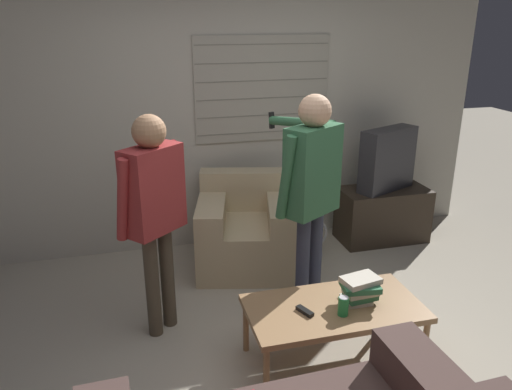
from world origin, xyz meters
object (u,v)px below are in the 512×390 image
(tv, at_px, (387,159))
(spare_remote, at_px, (305,311))
(coffee_table, at_px, (334,311))
(floor_fan, at_px, (313,239))
(person_left_standing, at_px, (153,200))
(soda_can, at_px, (343,306))
(book_stack, at_px, (360,289))
(person_right_standing, at_px, (311,180))
(armchair_beige, at_px, (247,230))

(tv, bearing_deg, spare_remote, 25.67)
(coffee_table, distance_m, floor_fan, 1.58)
(person_left_standing, bearing_deg, soda_can, -76.91)
(soda_can, distance_m, spare_remote, 0.24)
(tv, bearing_deg, person_left_standing, -0.12)
(coffee_table, height_order, floor_fan, coffee_table)
(book_stack, distance_m, spare_remote, 0.40)
(book_stack, bearing_deg, tv, 57.17)
(person_right_standing, bearing_deg, coffee_table, -124.84)
(armchair_beige, distance_m, person_left_standing, 1.37)
(person_right_standing, bearing_deg, person_left_standing, 144.32)
(person_left_standing, xyz_separation_m, floor_fan, (1.50, 0.83, -0.84))
(person_right_standing, height_order, spare_remote, person_right_standing)
(armchair_beige, distance_m, book_stack, 1.56)
(person_left_standing, bearing_deg, person_right_standing, -45.28)
(armchair_beige, relative_size, floor_fan, 2.83)
(coffee_table, xyz_separation_m, spare_remote, (-0.21, -0.03, 0.05))
(book_stack, bearing_deg, soda_can, -146.20)
(book_stack, bearing_deg, person_left_standing, 151.71)
(book_stack, height_order, floor_fan, book_stack)
(person_left_standing, height_order, spare_remote, person_left_standing)
(armchair_beige, bearing_deg, spare_remote, 103.78)
(armchair_beige, bearing_deg, floor_fan, -166.60)
(person_left_standing, xyz_separation_m, person_right_standing, (1.10, -0.08, 0.07))
(person_left_standing, xyz_separation_m, spare_remote, (0.85, -0.69, -0.57))
(armchair_beige, relative_size, spare_remote, 7.68)
(armchair_beige, bearing_deg, coffee_table, 111.79)
(floor_fan, bearing_deg, tv, 11.98)
(person_right_standing, relative_size, floor_fan, 4.61)
(person_right_standing, bearing_deg, tv, 10.26)
(soda_can, bearing_deg, spare_remote, 159.70)
(armchair_beige, height_order, person_left_standing, person_left_standing)
(spare_remote, bearing_deg, person_right_standing, 44.85)
(armchair_beige, distance_m, spare_remote, 1.53)
(soda_can, height_order, floor_fan, soda_can)
(coffee_table, relative_size, person_right_standing, 0.67)
(tv, distance_m, floor_fan, 1.08)
(tv, xyz_separation_m, person_left_standing, (-2.32, -1.00, 0.16))
(book_stack, distance_m, floor_fan, 1.56)
(coffee_table, distance_m, tv, 2.14)
(tv, relative_size, floor_fan, 1.79)
(tv, xyz_separation_m, spare_remote, (-1.46, -1.70, -0.42))
(tv, bearing_deg, soda_can, 31.53)
(book_stack, xyz_separation_m, floor_fan, (0.26, 1.50, -0.35))
(armchair_beige, distance_m, soda_can, 1.63)
(coffee_table, xyz_separation_m, floor_fan, (0.44, 1.50, -0.22))
(spare_remote, bearing_deg, person_left_standing, 117.58)
(person_right_standing, bearing_deg, book_stack, -108.08)
(spare_remote, distance_m, floor_fan, 1.68)
(coffee_table, xyz_separation_m, book_stack, (0.17, 0.00, 0.13))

